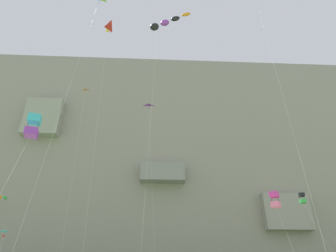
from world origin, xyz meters
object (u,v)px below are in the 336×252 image
at_px(kite_box_low_left, 302,198).
at_px(kite_delta_near_cliff, 149,110).
at_px(kite_delta_high_center, 83,100).
at_px(kite_delta_mid_left, 104,34).
at_px(kite_box_upper_left, 33,126).
at_px(kite_box_upper_mid, 275,200).
at_px(kite_delta_high_left, 5,239).
at_px(kite_windsock_front_field, 164,23).
at_px(kite_delta_low_center, 98,4).

height_order(kite_box_low_left, kite_delta_near_cliff, kite_delta_near_cliff).
bearing_deg(kite_delta_high_center, kite_delta_mid_left, -67.43).
xyz_separation_m(kite_delta_mid_left, kite_box_upper_left, (0.29, -14.54, -23.23)).
height_order(kite_delta_mid_left, kite_delta_high_center, kite_delta_mid_left).
bearing_deg(kite_box_upper_mid, kite_delta_near_cliff, 132.88).
bearing_deg(kite_delta_high_left, kite_windsock_front_field, -25.17).
bearing_deg(kite_delta_low_center, kite_delta_high_center, 106.12).
xyz_separation_m(kite_box_low_left, kite_delta_near_cliff, (-22.98, 1.94, 15.79)).
distance_m(kite_delta_high_left, kite_windsock_front_field, 32.74).
bearing_deg(kite_delta_high_center, kite_box_upper_mid, -27.52).
xyz_separation_m(kite_delta_mid_left, kite_box_upper_mid, (20.00, -1.78, -24.15)).
bearing_deg(kite_windsock_front_field, kite_box_upper_mid, 5.70).
height_order(kite_windsock_front_field, kite_box_upper_mid, kite_windsock_front_field).
relative_size(kite_delta_high_left, kite_windsock_front_field, 0.20).
bearing_deg(kite_delta_high_center, kite_windsock_front_field, -46.68).
bearing_deg(kite_delta_high_left, kite_delta_near_cliff, 25.58).
xyz_separation_m(kite_delta_mid_left, kite_windsock_front_field, (8.57, -2.92, -0.74)).
bearing_deg(kite_delta_low_center, kite_box_low_left, 34.81).
bearing_deg(kite_delta_low_center, kite_box_upper_left, -98.76).
relative_size(kite_delta_high_left, kite_box_upper_left, 0.62).
height_order(kite_box_low_left, kite_box_upper_mid, kite_box_low_left).
distance_m(kite_box_upper_left, kite_windsock_front_field, 26.63).
bearing_deg(kite_delta_high_left, kite_box_upper_left, -64.93).
height_order(kite_delta_low_center, kite_box_upper_left, kite_delta_low_center).
xyz_separation_m(kite_delta_near_cliff, kite_box_upper_mid, (13.51, -14.54, -19.43)).
height_order(kite_box_upper_left, kite_box_upper_mid, kite_box_upper_left).
height_order(kite_delta_low_center, kite_delta_high_center, kite_delta_high_center).
bearing_deg(kite_delta_high_left, kite_box_low_left, 8.11).
xyz_separation_m(kite_box_low_left, kite_box_upper_left, (-29.19, -25.37, -2.71)).
xyz_separation_m(kite_box_upper_left, kite_delta_high_center, (-4.87, 25.57, 19.03)).
bearing_deg(kite_delta_high_left, kite_delta_mid_left, -30.66).
bearing_deg(kite_delta_mid_left, kite_delta_low_center, -82.52).
height_order(kite_delta_low_center, kite_delta_mid_left, kite_delta_mid_left).
bearing_deg(kite_box_low_left, kite_box_upper_left, -139.00).
bearing_deg(kite_windsock_front_field, kite_delta_mid_left, 161.20).
relative_size(kite_box_upper_left, kite_box_upper_mid, 1.09).
xyz_separation_m(kite_box_low_left, kite_delta_high_center, (-34.06, 0.20, 16.32)).
bearing_deg(kite_box_upper_left, kite_delta_near_cliff, 77.19).
xyz_separation_m(kite_delta_high_left, kite_delta_high_center, (4.43, 5.68, 22.90)).
relative_size(kite_delta_low_center, kite_delta_high_left, 4.40).
xyz_separation_m(kite_delta_near_cliff, kite_box_upper_left, (-6.21, -27.31, -18.50)).
xyz_separation_m(kite_windsock_front_field, kite_delta_high_center, (-13.15, 13.95, -3.45)).
relative_size(kite_delta_mid_left, kite_box_upper_left, 3.14).
height_order(kite_delta_mid_left, kite_delta_high_left, kite_delta_mid_left).
xyz_separation_m(kite_windsock_front_field, kite_box_upper_mid, (11.43, 1.14, -23.41)).
distance_m(kite_delta_low_center, kite_windsock_front_field, 10.32).
relative_size(kite_delta_mid_left, kite_delta_high_left, 5.06).
xyz_separation_m(kite_delta_high_left, kite_box_upper_left, (9.30, -19.88, 3.87)).
xyz_separation_m(kite_delta_mid_left, kite_delta_high_left, (-9.02, 5.35, -27.09)).
xyz_separation_m(kite_box_low_left, kite_box_upper_mid, (-9.47, -12.61, -3.64)).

